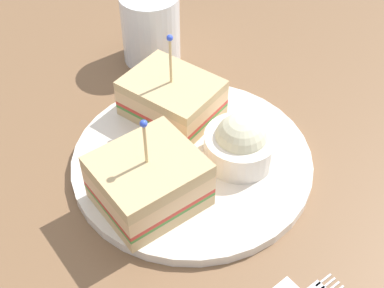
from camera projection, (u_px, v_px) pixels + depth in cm
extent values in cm
cube|color=brown|center=(192.00, 171.00, 59.00)|extent=(117.16, 117.16, 2.00)
cylinder|color=silver|center=(192.00, 161.00, 57.86)|extent=(26.09, 26.09, 1.20)
cube|color=tan|center=(172.00, 110.00, 62.09)|extent=(10.94, 8.80, 1.12)
cube|color=#478438|center=(172.00, 105.00, 61.55)|extent=(10.94, 8.80, 0.40)
cube|color=red|center=(172.00, 102.00, 61.23)|extent=(10.94, 8.80, 0.50)
cube|color=#E0B784|center=(172.00, 95.00, 60.50)|extent=(10.94, 8.80, 1.58)
cube|color=tan|center=(171.00, 86.00, 59.54)|extent=(10.94, 8.80, 1.12)
cylinder|color=tan|center=(171.00, 63.00, 57.30)|extent=(0.30, 0.30, 6.33)
sphere|color=blue|center=(170.00, 38.00, 55.06)|extent=(0.70, 0.70, 0.70)
cube|color=tan|center=(150.00, 195.00, 52.73)|extent=(10.44, 11.26, 1.46)
cube|color=#478438|center=(149.00, 189.00, 52.08)|extent=(10.44, 11.26, 0.40)
cube|color=red|center=(149.00, 186.00, 51.76)|extent=(10.44, 11.26, 0.50)
cube|color=#E0B784|center=(148.00, 178.00, 50.94)|extent=(10.44, 11.26, 1.80)
cube|color=tan|center=(147.00, 167.00, 49.79)|extent=(10.44, 11.26, 1.46)
cylinder|color=tan|center=(146.00, 146.00, 47.82)|extent=(0.30, 0.30, 5.55)
sphere|color=blue|center=(144.00, 124.00, 45.86)|extent=(0.70, 0.70, 0.70)
cylinder|color=silver|center=(240.00, 147.00, 56.24)|extent=(7.77, 7.77, 3.24)
sphere|color=beige|center=(241.00, 139.00, 55.41)|extent=(5.59, 5.59, 5.59)
cylinder|color=gold|center=(151.00, 32.00, 69.61)|extent=(6.74, 6.74, 7.91)
cylinder|color=white|center=(151.00, 28.00, 69.10)|extent=(7.66, 7.66, 9.35)
cube|color=silver|center=(332.00, 288.00, 47.43)|extent=(0.56, 2.00, 0.35)
cube|color=silver|center=(328.00, 284.00, 47.71)|extent=(0.56, 2.00, 0.35)
cube|color=silver|center=(323.00, 280.00, 47.99)|extent=(0.56, 2.00, 0.35)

